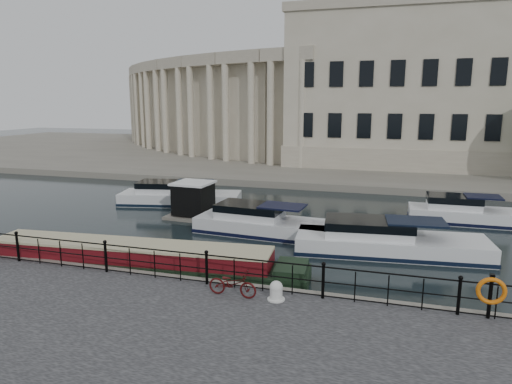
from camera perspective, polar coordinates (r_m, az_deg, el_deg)
ground_plane at (r=18.29m, az=-3.35°, el=-10.36°), size 160.00×160.00×0.00m
far_bank at (r=55.65m, az=10.49°, el=4.49°), size 120.00×42.00×0.55m
railing at (r=15.91m, az=-6.19°, el=-9.19°), size 24.14×0.14×1.22m
civic_building at (r=51.12m, az=9.09°, el=11.55°), size 53.55×31.84×16.85m
bicycle at (r=14.99m, az=-2.96°, el=-11.36°), size 1.66×0.65×0.86m
mooring_bollard at (r=14.79m, az=2.54°, el=-12.25°), size 0.56×0.56×0.63m
life_ring_post at (r=14.97m, az=27.32°, el=-11.01°), size 0.83×0.21×1.35m
narrowboat at (r=19.21m, az=-15.45°, el=-8.53°), size 14.49×3.10×1.53m
harbour_hut at (r=26.99m, az=-7.82°, el=-1.17°), size 3.03×2.58×2.18m
cabin_cruisers at (r=24.99m, az=6.20°, el=-3.53°), size 24.77×10.02×1.99m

